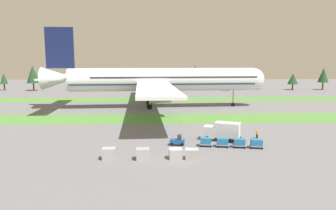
% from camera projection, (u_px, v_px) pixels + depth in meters
% --- Properties ---
extents(ground_plane, '(400.00, 400.00, 0.00)m').
position_uv_depth(ground_plane, '(177.00, 159.00, 47.15)').
color(ground_plane, slate).
extents(grass_strip_near, '(320.00, 13.55, 0.01)m').
position_uv_depth(grass_strip_near, '(170.00, 118.00, 79.88)').
color(grass_strip_near, '#4C8438').
rests_on(grass_strip_near, ground).
extents(grass_strip_far, '(320.00, 13.55, 0.01)m').
position_uv_depth(grass_strip_far, '(166.00, 99.00, 118.55)').
color(grass_strip_far, '#4C8438').
rests_on(grass_strip_far, ground).
extents(airliner, '(71.21, 87.63, 25.14)m').
position_uv_depth(airliner, '(156.00, 79.00, 97.67)').
color(airliner, white).
rests_on(airliner, ground).
extents(baggage_tug, '(2.78, 1.71, 1.97)m').
position_uv_depth(baggage_tug, '(178.00, 141.00, 54.55)').
color(baggage_tug, '#1E4C8E').
rests_on(baggage_tug, ground).
extents(cargo_dolly_lead, '(2.42, 1.84, 1.55)m').
position_uv_depth(cargo_dolly_lead, '(206.00, 141.00, 53.87)').
color(cargo_dolly_lead, '#A3A3A8').
rests_on(cargo_dolly_lead, ground).
extents(cargo_dolly_second, '(2.42, 1.84, 1.55)m').
position_uv_depth(cargo_dolly_second, '(223.00, 142.00, 53.48)').
color(cargo_dolly_second, '#A3A3A8').
rests_on(cargo_dolly_second, ground).
extents(cargo_dolly_third, '(2.42, 1.84, 1.55)m').
position_uv_depth(cargo_dolly_third, '(239.00, 142.00, 53.10)').
color(cargo_dolly_third, '#A3A3A8').
rests_on(cargo_dolly_third, ground).
extents(cargo_dolly_fourth, '(2.42, 1.84, 1.55)m').
position_uv_depth(cargo_dolly_fourth, '(257.00, 143.00, 52.71)').
color(cargo_dolly_fourth, '#A3A3A8').
rests_on(cargo_dolly_fourth, ground).
extents(catering_truck, '(7.30, 4.86, 3.58)m').
position_uv_depth(catering_truck, '(222.00, 131.00, 57.32)').
color(catering_truck, silver).
rests_on(catering_truck, ground).
extents(ground_crew_marshaller, '(0.54, 0.36, 1.74)m').
position_uv_depth(ground_crew_marshaller, '(257.00, 134.00, 59.29)').
color(ground_crew_marshaller, black).
rests_on(ground_crew_marshaller, ground).
extents(ground_crew_loader, '(0.56, 0.36, 1.74)m').
position_uv_depth(ground_crew_loader, '(230.00, 132.00, 60.46)').
color(ground_crew_loader, black).
rests_on(ground_crew_loader, ground).
extents(uld_container_0, '(2.07, 1.69, 1.76)m').
position_uv_depth(uld_container_0, '(109.00, 154.00, 46.82)').
color(uld_container_0, '#A3A3A8').
rests_on(uld_container_0, ground).
extents(uld_container_1, '(2.11, 1.74, 1.73)m').
position_uv_depth(uld_container_1, '(143.00, 154.00, 46.64)').
color(uld_container_1, '#A3A3A8').
rests_on(uld_container_1, ground).
extents(uld_container_2, '(2.11, 1.74, 1.56)m').
position_uv_depth(uld_container_2, '(175.00, 154.00, 47.10)').
color(uld_container_2, '#A3A3A8').
rests_on(uld_container_2, ground).
extents(uld_container_3, '(2.13, 1.77, 1.58)m').
position_uv_depth(uld_container_3, '(192.00, 154.00, 46.94)').
color(uld_container_3, '#A3A3A8').
rests_on(uld_container_3, ground).
extents(taxiway_marker_0, '(0.44, 0.44, 0.59)m').
position_uv_depth(taxiway_marker_0, '(182.00, 123.00, 72.42)').
color(taxiway_marker_0, orange).
rests_on(taxiway_marker_0, ground).
extents(taxiway_marker_1, '(0.44, 0.44, 0.53)m').
position_uv_depth(taxiway_marker_1, '(231.00, 122.00, 73.69)').
color(taxiway_marker_1, orange).
rests_on(taxiway_marker_1, ground).
extents(taxiway_marker_2, '(0.44, 0.44, 0.48)m').
position_uv_depth(taxiway_marker_2, '(156.00, 124.00, 72.02)').
color(taxiway_marker_2, orange).
rests_on(taxiway_marker_2, ground).
extents(distant_tree_line, '(200.12, 10.15, 12.73)m').
position_uv_depth(distant_tree_line, '(162.00, 76.00, 155.14)').
color(distant_tree_line, '#4C3823').
rests_on(distant_tree_line, ground).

